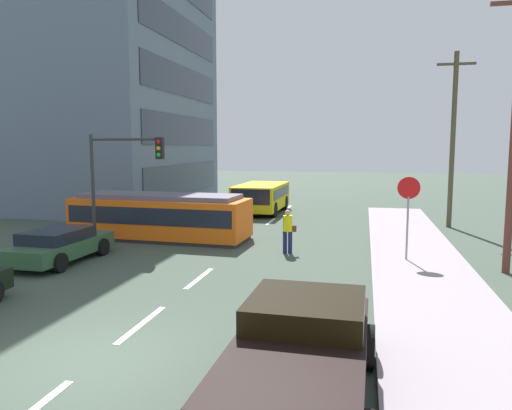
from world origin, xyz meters
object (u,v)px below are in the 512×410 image
Objects in this scene: streetcar_tram at (160,216)px; utility_pole_mid at (453,137)px; stop_sign at (408,201)px; traffic_light_mast at (122,168)px; pedestrian_crossing at (288,229)px; parked_sedan_mid at (60,245)px; city_bus at (261,196)px; pickup_truck_parked at (301,353)px.

utility_pole_mid is at bearing 25.29° from streetcar_tram.
stop_sign is (10.20, -2.34, 1.16)m from streetcar_tram.
traffic_light_mast is at bearing 178.36° from stop_sign.
pedestrian_crossing reaches higher than parked_sedan_mid.
streetcar_tram is 1.41× the size of city_bus.
city_bus is 1.30× the size of parked_sedan_mid.
utility_pole_mid is (14.61, 10.93, 3.88)m from parked_sedan_mid.
stop_sign is at bearing 76.48° from pickup_truck_parked.
traffic_light_mast is 15.91m from utility_pole_mid.
city_bus is at bearing 73.91° from traffic_light_mast.
traffic_light_mast is at bearing -176.74° from pedestrian_crossing.
stop_sign is at bearing -1.64° from traffic_light_mast.
city_bus is 1.11× the size of pickup_truck_parked.
utility_pole_mid is (7.01, 7.76, 3.56)m from pedestrian_crossing.
city_bus reaches higher than parked_sedan_mid.
city_bus is 11.95m from traffic_light_mast.
utility_pole_mid is (5.13, 18.43, 3.70)m from pickup_truck_parked.
pickup_truck_parked is 10.36m from stop_sign.
city_bus is at bearing 123.32° from stop_sign.
streetcar_tram is at bearing -105.54° from city_bus.
streetcar_tram is 1.56× the size of pickup_truck_parked.
pedestrian_crossing is at bearing -15.61° from streetcar_tram.
traffic_light_mast is (-6.60, -0.38, 2.27)m from pedestrian_crossing.
streetcar_tram reaches higher than parked_sedan_mid.
pickup_truck_parked is at bearing -105.55° from utility_pole_mid.
pickup_truck_parked is (5.23, -21.58, -0.21)m from city_bus.
city_bus is at bearing 107.04° from pedestrian_crossing.
parked_sedan_mid is (-1.68, -4.82, -0.41)m from streetcar_tram.
streetcar_tram is 1.74× the size of traffic_light_mast.
utility_pole_mid reaches higher than pedestrian_crossing.
traffic_light_mast is at bearing -108.54° from streetcar_tram.
pedestrian_crossing is at bearing 22.65° from parked_sedan_mid.
pedestrian_crossing is 0.19× the size of utility_pole_mid.
stop_sign reaches higher than city_bus.
pedestrian_crossing is at bearing -132.09° from utility_pole_mid.
streetcar_tram is 0.91× the size of utility_pole_mid.
parked_sedan_mid is at bearing 141.67° from pickup_truck_parked.
city_bus is 3.35× the size of pedestrian_crossing.
city_bus is 1.94× the size of stop_sign.
traffic_light_mast reaches higher than city_bus.
parked_sedan_mid is (-4.25, -14.08, -0.39)m from city_bus.
pedestrian_crossing reaches higher than pickup_truck_parked.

